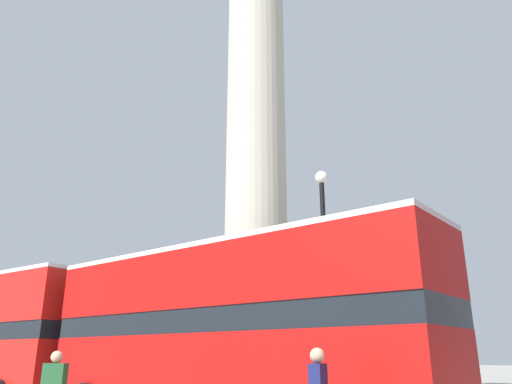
# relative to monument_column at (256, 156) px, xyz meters

# --- Properties ---
(monument_column) EXTENTS (6.02, 6.02, 23.38)m
(monument_column) POSITION_rel_monument_column_xyz_m (0.00, 0.00, 0.00)
(monument_column) COLOR #ADA593
(monument_column) RESTS_ON ground_plane
(bus_b) EXTENTS (10.94, 3.28, 4.25)m
(bus_b) POSITION_rel_monument_column_xyz_m (1.89, -3.82, -6.19)
(bus_b) COLOR #A80F0C
(bus_b) RESTS_ON ground_plane
(equestrian_statue) EXTENTS (3.54, 2.77, 6.05)m
(equestrian_statue) POSITION_rel_monument_column_xyz_m (-9.39, 4.39, -6.77)
(equestrian_statue) COLOR #ADA593
(equestrian_statue) RESTS_ON ground_plane
(street_lamp) EXTENTS (0.36, 0.36, 6.73)m
(street_lamp) POSITION_rel_monument_column_xyz_m (3.44, -1.56, -5.13)
(street_lamp) COLOR black
(street_lamp) RESTS_ON ground_plane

